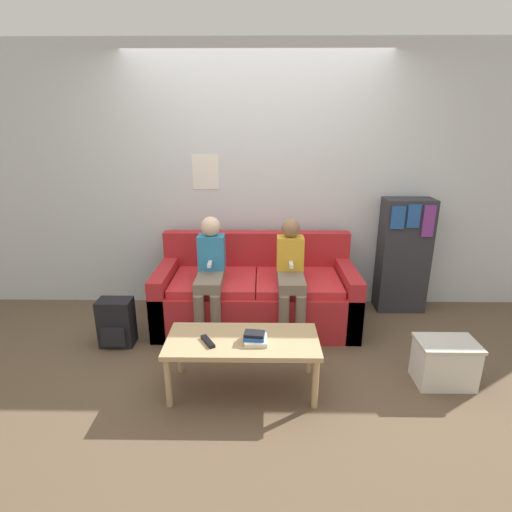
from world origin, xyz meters
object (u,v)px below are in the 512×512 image
coffee_table (243,345)px  person_left (210,271)px  couch (256,295)px  tv_remote (208,341)px  backpack (116,323)px  storage_box (445,362)px  person_right (291,273)px  bookshelf (403,255)px

coffee_table → person_left: 0.94m
coffee_table → person_left: (-0.32, 0.84, 0.24)m
couch → person_left: (-0.41, -0.20, 0.32)m
tv_remote → backpack: bearing=113.3°
storage_box → coffee_table: bearing=-176.8°
tv_remote → coffee_table: bearing=-16.6°
person_left → storage_box: (1.81, -0.76, -0.43)m
person_right → bookshelf: 1.29m
tv_remote → bookshelf: 2.31m
person_right → tv_remote: (-0.63, -0.90, -0.17)m
tv_remote → bookshelf: bookshelf is taller
coffee_table → person_left: bearing=111.0°
coffee_table → storage_box: (1.48, 0.08, -0.19)m
tv_remote → person_right: bearing=24.9°
coffee_table → bookshelf: 2.10m
person_right → tv_remote: bearing=-125.1°
couch → bookshelf: (1.49, 0.33, 0.30)m
person_right → storage_box: person_right is taller
person_right → storage_box: (1.09, -0.76, -0.42)m
person_right → person_left: bearing=179.6°
person_left → person_right: size_ratio=1.02×
couch → backpack: 1.29m
coffee_table → storage_box: size_ratio=2.51×
storage_box → backpack: bearing=168.7°
backpack → tv_remote: bearing=-36.7°
bookshelf → person_left: bearing=-164.4°
couch → coffee_table: size_ratio=1.73×
coffee_table → person_right: size_ratio=1.03×
storage_box → backpack: size_ratio=1.02×
bookshelf → backpack: bearing=-164.1°
backpack → bookshelf: bearing=15.9°
coffee_table → person_right: bearing=64.9°
coffee_table → tv_remote: tv_remote is taller
storage_box → backpack: (-2.61, 0.52, 0.03)m
coffee_table → bookshelf: bookshelf is taller
bookshelf → coffee_table: bearing=-138.8°
coffee_table → tv_remote: bearing=-166.6°
person_left → backpack: 0.92m
coffee_table → person_right: person_right is taller
coffee_table → backpack: size_ratio=2.55×
coffee_table → storage_box: 1.50m
person_left → backpack: size_ratio=2.53×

